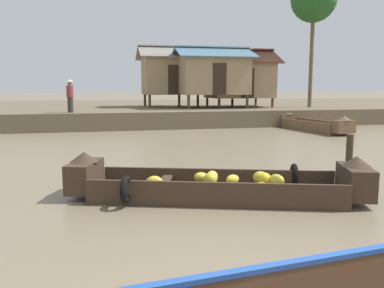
# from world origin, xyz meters

# --- Properties ---
(ground_plane) EXTENTS (300.00, 300.00, 0.00)m
(ground_plane) POSITION_xyz_m (0.00, 10.00, 0.00)
(ground_plane) COLOR #7A6B51
(riverbank_strip) EXTENTS (160.00, 20.00, 0.90)m
(riverbank_strip) POSITION_xyz_m (0.00, 27.93, 0.45)
(riverbank_strip) COLOR brown
(riverbank_strip) RESTS_ON ground
(banana_boat) EXTENTS (5.80, 2.85, 0.89)m
(banana_boat) POSITION_xyz_m (0.36, 5.15, 0.28)
(banana_boat) COLOR #3D2D21
(banana_boat) RESTS_ON ground
(fishing_skiff_distant) EXTENTS (1.61, 5.05, 0.90)m
(fishing_skiff_distant) POSITION_xyz_m (8.57, 15.90, 0.30)
(fishing_skiff_distant) COLOR brown
(fishing_skiff_distant) RESTS_ON ground
(stilt_house_left) EXTENTS (4.13, 3.42, 3.90)m
(stilt_house_left) POSITION_xyz_m (2.76, 23.64, 2.97)
(stilt_house_left) COLOR #4C3826
(stilt_house_left) RESTS_ON riverbank_strip
(stilt_house_mid_left) EXTENTS (4.66, 3.60, 3.70)m
(stilt_house_mid_left) POSITION_xyz_m (4.99, 21.66, 2.91)
(stilt_house_mid_left) COLOR #4C3826
(stilt_house_mid_left) RESTS_ON riverbank_strip
(stilt_house_mid_right) EXTENTS (4.57, 3.62, 3.70)m
(stilt_house_mid_right) POSITION_xyz_m (7.04, 22.55, 2.72)
(stilt_house_mid_right) COLOR #4C3826
(stilt_house_mid_right) RESTS_ON riverbank_strip
(palm_tree_mid) EXTENTS (2.79, 2.79, 7.98)m
(palm_tree_mid) POSITION_xyz_m (11.24, 21.04, 7.43)
(palm_tree_mid) COLOR brown
(palm_tree_mid) RESTS_ON riverbank_strip
(vendor_person) EXTENTS (0.44, 0.44, 1.66)m
(vendor_person) POSITION_xyz_m (-3.18, 18.86, 1.83)
(vendor_person) COLOR #332D28
(vendor_person) RESTS_ON riverbank_strip
(mooring_post) EXTENTS (0.14, 0.14, 1.23)m
(mooring_post) POSITION_xyz_m (3.11, 4.92, 0.61)
(mooring_post) COLOR #423323
(mooring_post) RESTS_ON ground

